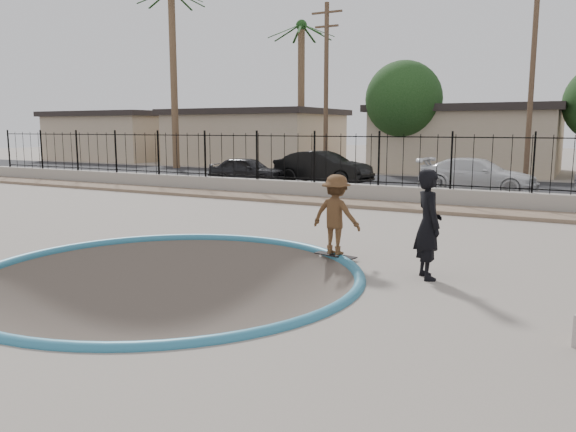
% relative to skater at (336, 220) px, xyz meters
% --- Properties ---
extents(ground, '(120.00, 120.00, 2.20)m').
position_rel_skater_xyz_m(ground, '(-2.13, 10.40, -1.90)').
color(ground, slate).
rests_on(ground, ground).
extents(bowl_pit, '(6.84, 6.84, 1.80)m').
position_rel_skater_xyz_m(bowl_pit, '(-2.13, -2.60, -0.80)').
color(bowl_pit, '#50443D').
rests_on(bowl_pit, ground).
extents(coping_ring, '(7.04, 7.04, 0.20)m').
position_rel_skater_xyz_m(coping_ring, '(-2.13, -2.60, -0.80)').
color(coping_ring, teal).
rests_on(coping_ring, ground).
extents(rock_strip, '(42.00, 1.60, 0.11)m').
position_rel_skater_xyz_m(rock_strip, '(-2.13, 7.60, -0.74)').
color(rock_strip, '#947B61').
rests_on(rock_strip, ground).
extents(retaining_wall, '(42.00, 0.45, 0.60)m').
position_rel_skater_xyz_m(retaining_wall, '(-2.13, 8.70, -0.50)').
color(retaining_wall, gray).
rests_on(retaining_wall, ground).
extents(fence, '(40.00, 0.04, 1.80)m').
position_rel_skater_xyz_m(fence, '(-2.13, 8.70, 0.70)').
color(fence, black).
rests_on(fence, retaining_wall).
extents(street, '(90.00, 8.00, 0.04)m').
position_rel_skater_xyz_m(street, '(-2.13, 15.40, -0.78)').
color(street, black).
rests_on(street, ground).
extents(house_west_far, '(10.60, 8.60, 3.90)m').
position_rel_skater_xyz_m(house_west_far, '(-30.13, 24.90, 1.18)').
color(house_west_far, tan).
rests_on(house_west_far, ground).
extents(house_west, '(11.60, 8.60, 3.90)m').
position_rel_skater_xyz_m(house_west, '(-17.13, 24.90, 1.18)').
color(house_west, tan).
rests_on(house_west, ground).
extents(house_center, '(10.60, 8.60, 3.90)m').
position_rel_skater_xyz_m(house_center, '(-2.13, 24.90, 1.18)').
color(house_center, tan).
rests_on(house_center, ground).
extents(palm_left, '(2.30, 2.30, 11.30)m').
position_rel_skater_xyz_m(palm_left, '(-19.13, 18.40, 7.16)').
color(palm_left, brown).
rests_on(palm_left, ground).
extents(palm_mid, '(2.30, 2.30, 9.30)m').
position_rel_skater_xyz_m(palm_mid, '(-12.13, 22.40, 5.89)').
color(palm_mid, brown).
rests_on(palm_mid, ground).
extents(utility_pole_left, '(1.70, 0.24, 9.00)m').
position_rel_skater_xyz_m(utility_pole_left, '(-8.13, 17.40, 3.90)').
color(utility_pole_left, '#473323').
rests_on(utility_pole_left, ground).
extents(utility_pole_mid, '(1.70, 0.24, 9.50)m').
position_rel_skater_xyz_m(utility_pole_mid, '(1.87, 17.40, 4.16)').
color(utility_pole_mid, '#473323').
rests_on(utility_pole_mid, ground).
extents(street_tree_left, '(4.32, 4.32, 6.36)m').
position_rel_skater_xyz_m(street_tree_left, '(-5.13, 21.40, 3.39)').
color(street_tree_left, '#473323').
rests_on(street_tree_left, ground).
extents(skater, '(1.08, 0.69, 1.60)m').
position_rel_skater_xyz_m(skater, '(0.00, 0.00, 0.00)').
color(skater, brown).
rests_on(skater, ground).
extents(skateboard, '(0.94, 0.41, 0.08)m').
position_rel_skater_xyz_m(skateboard, '(0.00, -0.00, -0.73)').
color(skateboard, black).
rests_on(skateboard, ground).
extents(videographer, '(0.76, 0.83, 1.91)m').
position_rel_skater_xyz_m(videographer, '(2.00, -0.61, 0.16)').
color(videographer, black).
rests_on(videographer, ground).
extents(car_a, '(3.74, 1.66, 1.25)m').
position_rel_skater_xyz_m(car_a, '(-9.53, 11.80, -0.14)').
color(car_a, black).
rests_on(car_a, street).
extents(car_b, '(4.67, 1.93, 1.50)m').
position_rel_skater_xyz_m(car_b, '(-6.44, 13.40, -0.01)').
color(car_b, black).
rests_on(car_b, street).
extents(car_c, '(4.82, 2.31, 1.36)m').
position_rel_skater_xyz_m(car_c, '(0.43, 13.40, -0.08)').
color(car_c, silver).
rests_on(car_c, street).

